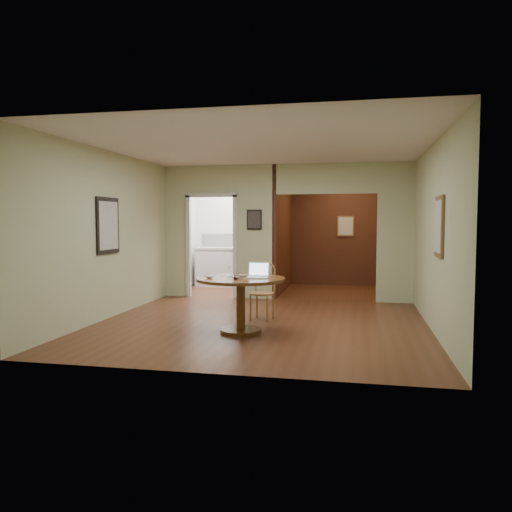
% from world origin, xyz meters
% --- Properties ---
extents(floor, '(5.00, 5.00, 0.00)m').
position_xyz_m(floor, '(0.00, 0.00, 0.00)').
color(floor, '#4F2916').
rests_on(floor, ground).
extents(room_shell, '(5.20, 7.50, 5.00)m').
position_xyz_m(room_shell, '(-0.47, 3.10, 1.29)').
color(room_shell, silver).
rests_on(room_shell, ground).
extents(dining_table, '(1.25, 1.25, 0.78)m').
position_xyz_m(dining_table, '(-0.16, -0.58, 0.58)').
color(dining_table, brown).
rests_on(dining_table, ground).
extents(chair, '(0.45, 0.45, 0.93)m').
position_xyz_m(chair, '(-0.03, 0.44, 0.52)').
color(chair, '#A36F3A').
rests_on(chair, ground).
extents(open_laptop, '(0.30, 0.26, 0.21)m').
position_xyz_m(open_laptop, '(0.07, -0.52, 0.84)').
color(open_laptop, white).
rests_on(open_laptop, dining_table).
extents(closed_laptop, '(0.42, 0.35, 0.03)m').
position_xyz_m(closed_laptop, '(-0.19, -0.46, 0.79)').
color(closed_laptop, '#B5B4B9').
rests_on(closed_laptop, dining_table).
extents(mouse, '(0.12, 0.08, 0.05)m').
position_xyz_m(mouse, '(-0.57, -0.74, 0.80)').
color(mouse, white).
rests_on(mouse, dining_table).
extents(wine_glass, '(0.08, 0.08, 0.09)m').
position_xyz_m(wine_glass, '(-0.18, -0.78, 0.82)').
color(wine_glass, white).
rests_on(wine_glass, dining_table).
extents(pen, '(0.12, 0.07, 0.01)m').
position_xyz_m(pen, '(-0.16, -0.77, 0.78)').
color(pen, '#0B1951').
rests_on(pen, dining_table).
extents(kitchen_cabinet, '(2.06, 0.60, 0.94)m').
position_xyz_m(kitchen_cabinet, '(-1.35, 4.20, 0.47)').
color(kitchen_cabinet, silver).
rests_on(kitchen_cabinet, ground).
extents(grocery_bag, '(0.38, 0.34, 0.32)m').
position_xyz_m(grocery_bag, '(-1.04, 4.20, 1.10)').
color(grocery_bag, beige).
rests_on(grocery_bag, kitchen_cabinet).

